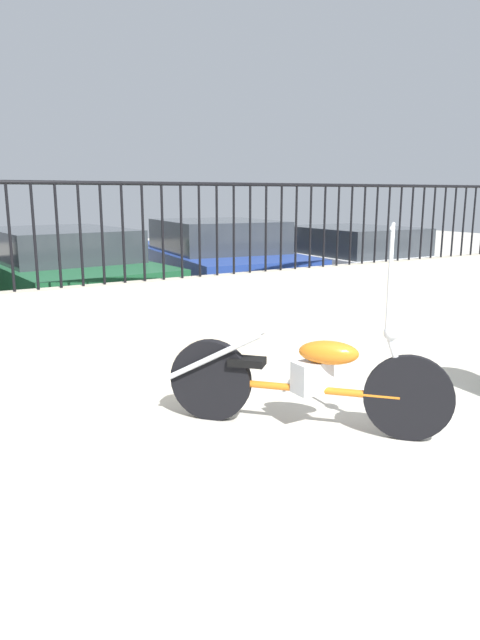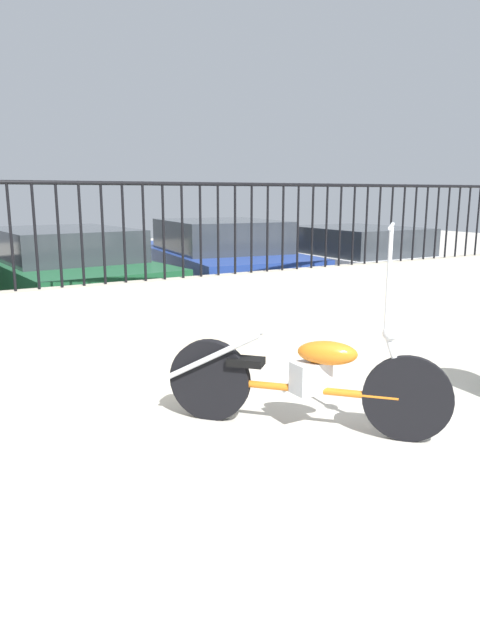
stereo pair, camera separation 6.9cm
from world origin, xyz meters
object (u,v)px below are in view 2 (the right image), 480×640
Objects in this scene: car_green at (61,275)px; car_white at (351,262)px; motorcycle_orange at (292,377)px; car_blue at (217,264)px.

car_green is 1.07× the size of car_white.
motorcycle_orange is 4.85m from car_blue.
car_blue reaches higher than car_white.
car_green is at bearing 144.25° from motorcycle_orange.
car_blue is 2.39m from car_white.
car_green is 4.76m from car_white.
car_white is (4.72, -0.60, -0.04)m from car_green.
motorcycle_orange is 4.73m from car_green.
motorcycle_orange reaches higher than car_green.
motorcycle_orange is at bearing -176.65° from car_green.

